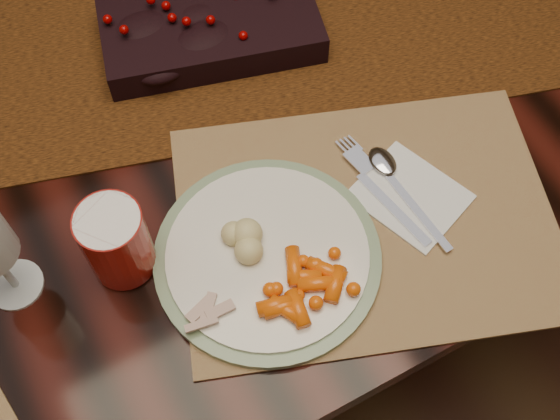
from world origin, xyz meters
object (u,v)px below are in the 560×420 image
turkey_shreds (210,312)px  dining_table (210,217)px  baby_carrots (301,286)px  mashed_potatoes (242,240)px  red_cup (116,242)px  placemat_main (367,220)px  centerpiece (211,26)px  napkin (410,196)px  dinner_plate (267,256)px

turkey_shreds → dining_table: bearing=70.5°
baby_carrots → mashed_potatoes: mashed_potatoes is taller
red_cup → placemat_main: bearing=-17.0°
dining_table → baby_carrots: baby_carrots is taller
centerpiece → red_cup: bearing=-132.2°
dining_table → centerpiece: 0.42m
baby_carrots → centerpiece: bearing=79.2°
mashed_potatoes → napkin: (0.24, -0.03, -0.03)m
dinner_plate → napkin: size_ratio=2.15×
placemat_main → baby_carrots: bearing=-139.0°
mashed_potatoes → turkey_shreds: 0.10m
placemat_main → red_cup: red_cup is taller
mashed_potatoes → red_cup: bearing=156.5°
dinner_plate → mashed_potatoes: size_ratio=3.74×
mashed_potatoes → baby_carrots: bearing=-65.8°
placemat_main → red_cup: size_ratio=4.40×
placemat_main → baby_carrots: baby_carrots is taller
turkey_shreds → red_cup: size_ratio=0.66×
centerpiece → baby_carrots: 0.44m
centerpiece → red_cup: (-0.26, -0.29, 0.02)m
dinner_plate → turkey_shreds: bearing=-158.1°
centerpiece → napkin: centerpiece is taller
baby_carrots → mashed_potatoes: bearing=114.2°
placemat_main → mashed_potatoes: 0.17m
placemat_main → dinner_plate: (-0.14, 0.01, 0.01)m
mashed_potatoes → napkin: mashed_potatoes is taller
turkey_shreds → placemat_main: bearing=6.8°
dining_table → red_cup: bearing=-130.8°
centerpiece → baby_carrots: bearing=-100.8°
baby_carrots → napkin: baby_carrots is taller
placemat_main → mashed_potatoes: mashed_potatoes is taller
mashed_potatoes → dinner_plate: bearing=-43.5°
dinner_plate → turkey_shreds: (-0.10, -0.04, 0.02)m
dining_table → mashed_potatoes: size_ratio=23.13×
red_cup → centerpiece: bearing=47.8°
baby_carrots → napkin: (0.20, 0.05, -0.02)m
centerpiece → placemat_main: (0.05, -0.38, -0.03)m
centerpiece → turkey_shreds: 0.45m
centerpiece → turkey_shreds: bearing=-115.5°
napkin → centerpiece: bearing=86.5°
centerpiece → dinner_plate: 0.38m
baby_carrots → red_cup: red_cup is taller
mashed_potatoes → dining_table: bearing=80.9°
centerpiece → dinner_plate: size_ratio=1.11×
dinner_plate → red_cup: size_ratio=2.59×
placemat_main → napkin: bearing=21.1°
placemat_main → dinner_plate: dinner_plate is taller
mashed_potatoes → napkin: 0.24m
dinner_plate → turkey_shreds: size_ratio=3.93×
napkin → baby_carrots: bearing=174.6°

